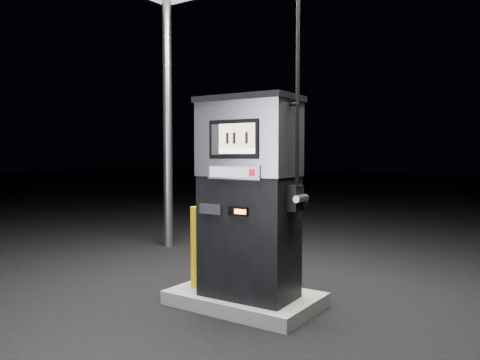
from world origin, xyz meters
The scene contains 5 objects.
ground centered at (0.00, 0.00, 0.00)m, with size 80.00×80.00×0.00m, color black.
pump_island centered at (0.00, 0.00, 0.07)m, with size 1.60×1.00×0.15m, color slate.
fuel_dispenser centered at (0.12, -0.10, 1.25)m, with size 1.18×0.66×4.42m.
bollard_left centered at (-0.58, -0.14, 0.61)m, with size 0.12×0.12×0.93m, color gold.
bollard_right centered at (0.55, 0.12, 0.56)m, with size 0.11×0.11×0.82m, color gold.
Camera 1 is at (2.83, -4.26, 1.67)m, focal length 35.00 mm.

